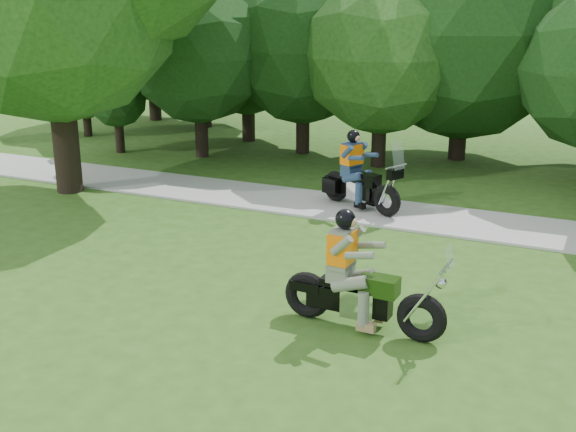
% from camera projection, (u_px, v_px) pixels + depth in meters
% --- Properties ---
extents(ground, '(100.00, 100.00, 0.00)m').
position_uv_depth(ground, '(365.00, 397.00, 9.53)').
color(ground, '#2E4F16').
rests_on(ground, ground).
extents(walkway, '(60.00, 2.20, 0.06)m').
position_uv_depth(walkway, '(478.00, 224.00, 16.47)').
color(walkway, '#9E9E99').
rests_on(walkway, ground).
extents(chopper_motorcycle, '(2.72, 0.72, 1.94)m').
position_uv_depth(chopper_motorcycle, '(355.00, 286.00, 11.30)').
color(chopper_motorcycle, black).
rests_on(chopper_motorcycle, ground).
extents(touring_motorcycle, '(2.35, 1.48, 1.90)m').
position_uv_depth(touring_motorcycle, '(356.00, 180.00, 17.49)').
color(touring_motorcycle, black).
rests_on(touring_motorcycle, walkway).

